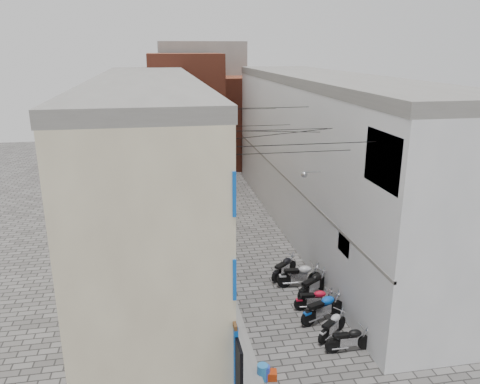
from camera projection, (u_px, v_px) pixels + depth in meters
ground at (312, 384)px, 15.15m from camera, size 90.00×90.00×0.00m
plinth at (206, 234)px, 26.98m from camera, size 0.90×26.00×0.25m
building_left at (150, 163)px, 25.15m from camera, size 5.10×27.00×9.00m
building_right at (326, 155)px, 26.89m from camera, size 5.94×26.00×9.00m
building_far_brick_left at (186, 115)px, 39.66m from camera, size 6.00×6.00×10.00m
building_far_brick_right at (240, 121)px, 42.68m from camera, size 5.00×6.00×8.00m
building_far_concrete at (202, 101)px, 45.49m from camera, size 8.00×5.00×11.00m
far_shopfront at (214, 165)px, 38.49m from camera, size 2.00×0.30×2.40m
overhead_wires at (263, 128)px, 20.23m from camera, size 5.80×13.02×1.32m
motorcycle_a at (349, 338)px, 16.66m from camera, size 1.79×0.59×1.03m
motorcycle_b at (333, 324)px, 17.52m from camera, size 1.74×1.51×1.02m
motorcycle_c at (323, 307)px, 18.51m from camera, size 2.21×1.37×1.22m
motorcycle_d at (315, 298)px, 19.33m from camera, size 1.82×0.69×1.03m
motorcycle_e at (313, 283)px, 20.44m from camera, size 2.02×1.65×1.16m
motorcycle_f at (300, 274)px, 21.18m from camera, size 2.15×0.82×1.22m
motorcycle_g at (284, 266)px, 22.09m from camera, size 1.82×1.68×1.09m
person_a at (224, 303)px, 18.05m from camera, size 0.39×0.56×1.46m
person_b at (227, 312)px, 17.30m from camera, size 0.86×0.96×1.62m
water_jug_near at (262, 372)px, 15.27m from camera, size 0.38×0.38×0.56m
water_jug_far at (265, 373)px, 15.30m from camera, size 0.34×0.34×0.50m
red_crate at (270, 375)px, 15.36m from camera, size 0.51×0.42×0.28m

